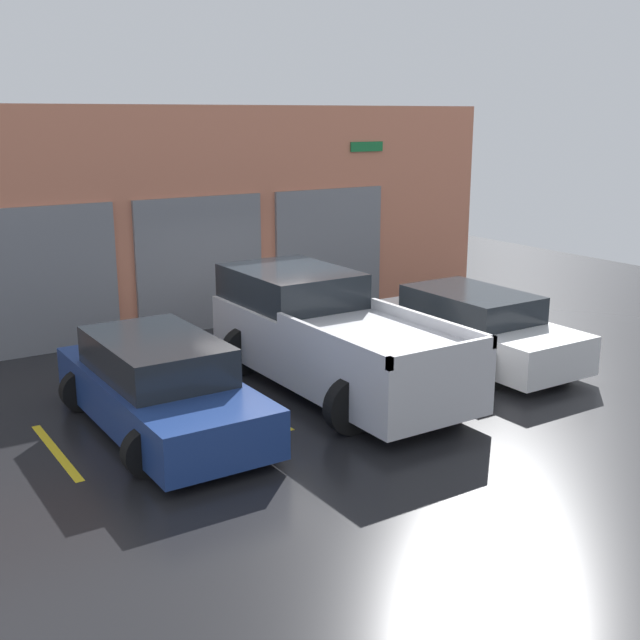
% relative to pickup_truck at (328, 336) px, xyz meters
% --- Properties ---
extents(ground_plane, '(28.00, 28.00, 0.00)m').
position_rel_pickup_truck_xyz_m(ground_plane, '(0.00, 1.56, -0.87)').
color(ground_plane, black).
extents(shophouse_building, '(14.77, 0.68, 4.64)m').
position_rel_pickup_truck_xyz_m(shophouse_building, '(-0.01, 4.85, 1.41)').
color(shophouse_building, '#D17A5B').
rests_on(shophouse_building, ground).
extents(pickup_truck, '(2.55, 5.28, 1.82)m').
position_rel_pickup_truck_xyz_m(pickup_truck, '(0.00, 0.00, 0.00)').
color(pickup_truck, silver).
rests_on(pickup_truck, ground).
extents(sedan_white, '(2.20, 4.27, 1.31)m').
position_rel_pickup_truck_xyz_m(sedan_white, '(3.07, -0.23, -0.25)').
color(sedan_white, white).
rests_on(sedan_white, ground).
extents(sedan_side, '(2.14, 4.45, 1.36)m').
position_rel_pickup_truck_xyz_m(sedan_side, '(-3.07, -0.23, -0.23)').
color(sedan_side, navy).
rests_on(sedan_side, ground).
extents(parking_stripe_far_left, '(0.12, 2.20, 0.01)m').
position_rel_pickup_truck_xyz_m(parking_stripe_far_left, '(-4.61, -0.26, -0.86)').
color(parking_stripe_far_left, gold).
rests_on(parking_stripe_far_left, ground).
extents(parking_stripe_left, '(0.12, 2.20, 0.01)m').
position_rel_pickup_truck_xyz_m(parking_stripe_left, '(-1.54, -0.26, -0.86)').
color(parking_stripe_left, gold).
rests_on(parking_stripe_left, ground).
extents(parking_stripe_centre, '(0.12, 2.20, 0.01)m').
position_rel_pickup_truck_xyz_m(parking_stripe_centre, '(1.54, -0.26, -0.86)').
color(parking_stripe_centre, gold).
rests_on(parking_stripe_centre, ground).
extents(parking_stripe_right, '(0.12, 2.20, 0.01)m').
position_rel_pickup_truck_xyz_m(parking_stripe_right, '(4.61, -0.26, -0.86)').
color(parking_stripe_right, gold).
rests_on(parking_stripe_right, ground).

